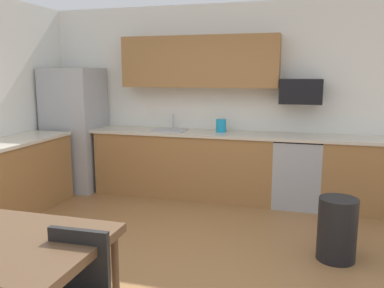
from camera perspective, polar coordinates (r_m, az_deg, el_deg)
The scene contains 15 objects.
ground_plane at distance 3.67m, azimuth -4.49°, elevation -18.32°, with size 12.00×12.00×0.00m, color olive.
wall_back at distance 5.80m, azimuth 4.48°, elevation 6.17°, with size 5.80×0.10×2.70m, color silver.
cabinet_run_back at distance 5.71m, azimuth -1.12°, elevation -3.00°, with size 2.53×0.60×0.90m, color olive.
cabinet_run_back_right at distance 5.53m, azimuth 23.23°, elevation -4.28°, with size 1.02×0.60×0.90m, color olive.
cabinet_run_left at distance 5.30m, azimuth -25.43°, elevation -5.03°, with size 0.60×2.00×0.90m, color olive.
countertop_back at distance 5.50m, azimuth 3.70°, elevation 1.47°, with size 4.80×0.64×0.04m, color beige.
countertop_left at distance 5.21m, azimuth -25.82°, elevation -0.03°, with size 0.64×2.00×0.04m, color beige.
upper_cabinets_back at distance 5.64m, azimuth 1.05°, elevation 11.69°, with size 2.20×0.34×0.70m, color olive.
refrigerator at distance 6.26m, azimuth -16.39°, elevation 2.01°, with size 0.76×0.70×1.82m, color #9EA0A5.
oven_range at distance 5.47m, azimuth 14.80°, elevation -3.86°, with size 0.60×0.60×0.91m.
microwave at distance 5.42m, azimuth 15.33°, elevation 7.28°, with size 0.54×0.36×0.32m, color black.
sink_basin at distance 5.70m, azimuth -3.28°, elevation 1.36°, with size 0.48×0.40×0.14m, color #A5A8AD.
sink_faucet at distance 5.84m, azimuth -2.72°, elevation 3.17°, with size 0.02×0.02×0.24m, color #B2B5BA.
trash_bin at distance 4.06m, azimuth 20.07°, elevation -11.39°, with size 0.36×0.36×0.60m, color black.
kettle at distance 5.53m, azimuth 4.19°, elevation 2.55°, with size 0.14×0.14×0.20m, color #198CBF.
Camera 1 is at (1.14, -3.02, 1.75)m, focal length 37.22 mm.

